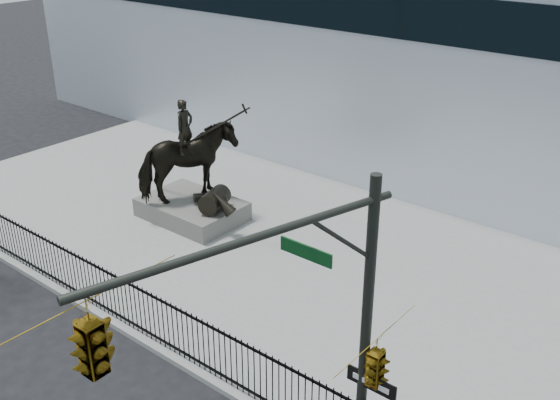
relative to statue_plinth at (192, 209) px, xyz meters
The scene contains 7 objects.
ground 8.21m from the statue_plinth, 57.68° to the right, with size 120.00×120.00×0.00m, color black.
plaza 4.40m from the statue_plinth, ahead, with size 30.00×12.00×0.15m, color gray.
building 14.36m from the statue_plinth, 71.47° to the left, with size 44.00×14.00×9.00m, color white.
picket_fence 7.18m from the statue_plinth, 52.33° to the right, with size 22.10×0.10×1.50m.
statue_plinth is the anchor object (origin of this frame).
equestrian_statue 1.74m from the statue_plinth, ahead, with size 4.59×2.83×3.89m.
traffic_signal_right 14.71m from the statue_plinth, 39.46° to the right, with size 2.17×6.86×7.00m.
Camera 1 is at (11.47, -7.50, 10.65)m, focal length 42.00 mm.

